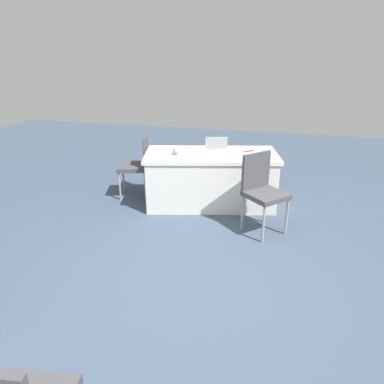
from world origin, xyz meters
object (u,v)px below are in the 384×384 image
object	(u,v)px
table_foreground	(211,179)
laptop_silver	(217,150)
scissors_red	(249,151)
yarn_ball	(176,151)
chair_tucked_right	(262,188)
chair_tucked_left	(138,162)

from	to	relation	value
table_foreground	laptop_silver	bearing A→B (deg)	-133.02
table_foreground	scissors_red	world-z (taller)	scissors_red
yarn_ball	scissors_red	xyz separation A→B (m)	(-0.97, -0.42, -0.04)
chair_tucked_right	laptop_silver	xyz separation A→B (m)	(0.71, -0.74, 0.23)
table_foreground	scissors_red	distance (m)	0.67
chair_tucked_left	chair_tucked_right	world-z (taller)	chair_tucked_right
chair_tucked_right	scissors_red	distance (m)	0.97
chair_tucked_left	laptop_silver	xyz separation A→B (m)	(-1.20, -0.03, 0.26)
yarn_ball	chair_tucked_right	bearing A→B (deg)	158.34
laptop_silver	chair_tucked_right	bearing A→B (deg)	120.23
chair_tucked_left	yarn_ball	bearing A→B (deg)	-124.52
chair_tucked_right	yarn_ball	world-z (taller)	chair_tucked_right
laptop_silver	yarn_ball	world-z (taller)	laptop_silver
chair_tucked_left	scissors_red	bearing A→B (deg)	-99.40
yarn_ball	scissors_red	bearing A→B (deg)	-156.67
chair_tucked_left	laptop_silver	bearing A→B (deg)	-104.82
chair_tucked_left	yarn_ball	size ratio (longest dim) A/B	10.07
laptop_silver	yarn_ball	xyz separation A→B (m)	(0.53, 0.25, 0.01)
table_foreground	yarn_ball	world-z (taller)	yarn_ball
scissors_red	yarn_ball	bearing A→B (deg)	-25.69
chair_tucked_right	chair_tucked_left	bearing A→B (deg)	-67.26
chair_tucked_right	table_foreground	bearing A→B (deg)	-88.01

